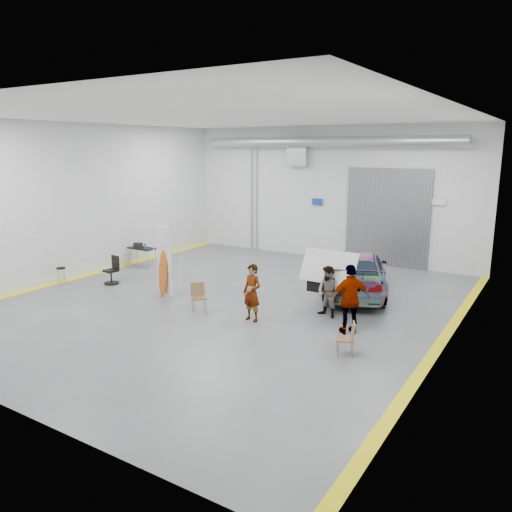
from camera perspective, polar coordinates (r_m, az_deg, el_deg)
The scene contains 13 objects.
ground at distance 16.78m, azimuth -3.24°, elevation -5.25°, with size 16.00×16.00×0.00m, color #5B5D62.
room_shell at distance 17.76m, azimuth 1.42°, elevation 9.15°, with size 14.02×16.18×6.01m.
sedan_car at distance 17.93m, azimuth 11.40°, elevation -1.81°, with size 2.13×5.22×1.51m, color white.
person_a at distance 14.73m, azimuth -0.45°, elevation -4.23°, with size 0.63×0.41×1.73m, color brown.
person_b at distance 15.23m, azimuth 8.28°, elevation -4.08°, with size 0.78×0.60×1.59m, color #476782.
person_c at distance 13.97m, azimuth 10.74°, elevation -4.88°, with size 1.14×0.47×1.96m, color brown.
surfboard_display at distance 17.33m, azimuth -10.46°, elevation -1.16°, with size 0.75×0.29×2.67m.
folding_chair_near at distance 15.77m, azimuth -6.51°, elevation -5.38°, with size 0.60×0.69×0.91m.
folding_chair_far at distance 12.72m, azimuth 10.13°, elevation -10.01°, with size 0.53×0.66×0.86m.
shop_stool at distance 19.99m, azimuth -21.34°, elevation -2.19°, with size 0.35×0.35×0.68m.
work_table at distance 22.23m, azimuth -13.03°, elevation 0.94°, with size 1.28×0.66×1.03m.
office_chair at distance 19.61m, azimuth -16.10°, elevation -1.74°, with size 0.56×0.56×1.04m.
trunk_lid at distance 15.62m, azimuth 8.45°, elevation -0.87°, with size 1.77×1.07×0.04m, color silver.
Camera 1 is at (9.25, -13.05, 5.07)m, focal length 35.00 mm.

